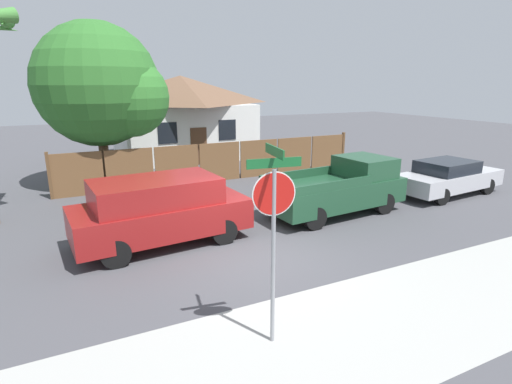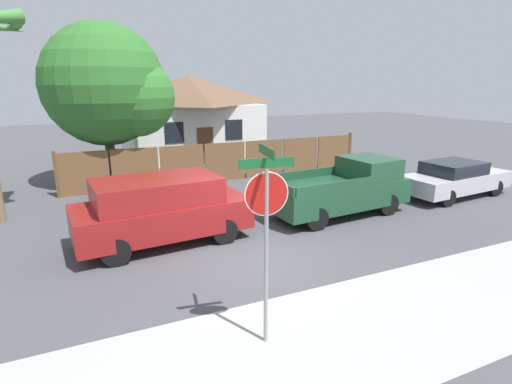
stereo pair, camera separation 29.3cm
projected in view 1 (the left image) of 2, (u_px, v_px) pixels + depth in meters
The scene contains 9 objects.
ground_plane at pixel (258, 257), 10.23m from camera, with size 80.00×80.00×0.00m, color #47474C.
sidewalk_strip at pixel (347, 333), 7.12m from camera, with size 36.00×3.20×0.01m.
wooden_fence at pixel (220, 162), 17.99m from camera, with size 13.90×0.12×1.83m.
house at pixel (182, 115), 23.74m from camera, with size 7.98×6.53×4.72m.
oak_tree at pixel (104, 88), 16.26m from camera, with size 5.24×4.99×6.72m.
red_suv at pixel (160, 209), 10.84m from camera, with size 4.81×2.41×1.84m.
orange_pickup at pixel (340, 188), 13.46m from camera, with size 4.97×2.32×1.84m.
parked_sedan at pixel (448, 177), 15.73m from camera, with size 4.79×2.13×1.39m.
stop_sign at pixel (274, 215), 6.30m from camera, with size 0.88×0.79×3.39m.
Camera 1 is at (-4.19, -8.45, 4.31)m, focal length 28.00 mm.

